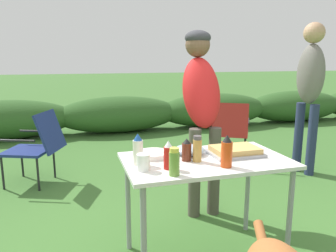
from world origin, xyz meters
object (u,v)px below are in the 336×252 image
at_px(folding_table, 206,170).
at_px(camp_chair_near_hedge, 231,129).
at_px(bbq_sauce_bottle, 186,150).
at_px(plate_stack, 153,154).
at_px(camp_chair_green_behind_table, 37,144).
at_px(spice_jar, 197,149).
at_px(standing_person_in_gray_fleece, 201,99).
at_px(hot_sauce_bottle, 227,152).
at_px(ketchup_bottle, 168,156).
at_px(relish_jar, 174,162).
at_px(standing_person_in_olive_jacket, 310,83).
at_px(paper_cup_stack, 143,162).
at_px(mixing_bowl, 190,150).
at_px(food_tray, 235,151).
at_px(mayo_bottle, 138,150).

bearing_deg(folding_table, camp_chair_near_hedge, 58.69).
bearing_deg(bbq_sauce_bottle, plate_stack, 143.97).
bearing_deg(camp_chair_green_behind_table, spice_jar, -126.50).
bearing_deg(folding_table, bbq_sauce_bottle, 178.34).
distance_m(folding_table, camp_chair_near_hedge, 2.32).
bearing_deg(standing_person_in_gray_fleece, hot_sauce_bottle, -100.02).
xyz_separation_m(ketchup_bottle, camp_chair_near_hedge, (1.50, 2.09, -0.36)).
height_order(hot_sauce_bottle, relish_jar, hot_sauce_bottle).
bearing_deg(standing_person_in_olive_jacket, paper_cup_stack, -74.26).
height_order(paper_cup_stack, standing_person_in_gray_fleece, standing_person_in_gray_fleece).
bearing_deg(ketchup_bottle, mixing_bowl, 47.94).
height_order(plate_stack, paper_cup_stack, paper_cup_stack).
distance_m(plate_stack, standing_person_in_olive_jacket, 2.53).
relative_size(folding_table, standing_person_in_gray_fleece, 0.67).
height_order(food_tray, plate_stack, food_tray).
bearing_deg(hot_sauce_bottle, camp_chair_near_hedge, 62.13).
xyz_separation_m(ketchup_bottle, standing_person_in_olive_jacket, (2.18, 1.44, 0.29)).
height_order(food_tray, camp_chair_green_behind_table, camp_chair_green_behind_table).
xyz_separation_m(folding_table, ketchup_bottle, (-0.30, -0.12, 0.16)).
height_order(mixing_bowl, hot_sauce_bottle, hot_sauce_bottle).
bearing_deg(plate_stack, mixing_bowl, -1.95).
relative_size(folding_table, camp_chair_green_behind_table, 1.32).
bearing_deg(paper_cup_stack, bbq_sauce_bottle, 20.04).
height_order(paper_cup_stack, mayo_bottle, mayo_bottle).
xyz_separation_m(food_tray, spice_jar, (-0.31, -0.07, 0.06)).
relative_size(standing_person_in_gray_fleece, standing_person_in_olive_jacket, 0.91).
height_order(plate_stack, camp_chair_near_hedge, camp_chair_near_hedge).
bearing_deg(relish_jar, standing_person_in_olive_jacket, 35.68).
relative_size(plate_stack, paper_cup_stack, 2.21).
distance_m(relish_jar, standing_person_in_gray_fleece, 1.16).
relative_size(food_tray, hot_sauce_bottle, 1.74).
relative_size(mixing_bowl, relish_jar, 1.30).
distance_m(food_tray, paper_cup_stack, 0.70).
height_order(plate_stack, ketchup_bottle, ketchup_bottle).
xyz_separation_m(bbq_sauce_bottle, standing_person_in_gray_fleece, (0.40, 0.74, 0.24)).
bearing_deg(hot_sauce_bottle, food_tray, 51.47).
relative_size(spice_jar, camp_chair_near_hedge, 0.21).
xyz_separation_m(spice_jar, hot_sauce_bottle, (0.13, -0.15, 0.01)).
xyz_separation_m(food_tray, ketchup_bottle, (-0.53, -0.16, 0.06)).
xyz_separation_m(food_tray, relish_jar, (-0.53, -0.27, 0.05)).
xyz_separation_m(plate_stack, relish_jar, (0.03, -0.39, 0.06)).
relative_size(relish_jar, camp_chair_green_behind_table, 0.20).
bearing_deg(bbq_sauce_bottle, camp_chair_green_behind_table, 121.01).
xyz_separation_m(food_tray, standing_person_in_gray_fleece, (0.03, 0.72, 0.28)).
distance_m(bbq_sauce_bottle, camp_chair_green_behind_table, 2.18).
relative_size(hot_sauce_bottle, relish_jar, 1.25).
relative_size(food_tray, standing_person_in_gray_fleece, 0.22).
bearing_deg(plate_stack, paper_cup_stack, -115.85).
xyz_separation_m(paper_cup_stack, standing_person_in_olive_jacket, (2.33, 1.43, 0.33)).
height_order(folding_table, camp_chair_near_hedge, camp_chair_near_hedge).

